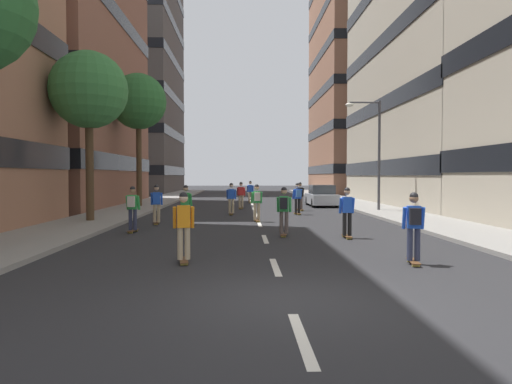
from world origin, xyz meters
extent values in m
plane|color=#28282B|center=(0.00, 24.06, 0.00)|extent=(144.33, 144.33, 0.00)
cube|color=gray|center=(-7.75, 27.06, 0.07)|extent=(3.31, 66.15, 0.14)
cube|color=gray|center=(7.75, 27.06, 0.07)|extent=(3.31, 66.15, 0.14)
cube|color=silver|center=(0.00, -2.00, 0.00)|extent=(0.16, 2.20, 0.01)
cube|color=silver|center=(0.00, 3.00, 0.00)|extent=(0.16, 2.20, 0.01)
cube|color=silver|center=(0.00, 8.00, 0.00)|extent=(0.16, 2.20, 0.01)
cube|color=silver|center=(0.00, 13.00, 0.00)|extent=(0.16, 2.20, 0.01)
cube|color=silver|center=(0.00, 18.00, 0.00)|extent=(0.16, 2.20, 0.01)
cube|color=silver|center=(0.00, 23.00, 0.00)|extent=(0.16, 2.20, 0.01)
cube|color=silver|center=(0.00, 28.00, 0.00)|extent=(0.16, 2.20, 0.01)
cube|color=silver|center=(0.00, 33.00, 0.00)|extent=(0.16, 2.20, 0.01)
cube|color=silver|center=(0.00, 38.00, 0.00)|extent=(0.16, 2.20, 0.01)
cube|color=silver|center=(0.00, 43.00, 0.00)|extent=(0.16, 2.20, 0.01)
cube|color=silver|center=(0.00, 48.00, 0.00)|extent=(0.16, 2.20, 0.01)
cube|color=silver|center=(0.00, 53.00, 0.00)|extent=(0.16, 2.20, 0.01)
cube|color=brown|center=(-16.01, 26.71, 10.33)|extent=(13.20, 18.67, 20.65)
cube|color=black|center=(-16.01, 26.71, 3.10)|extent=(13.32, 18.79, 1.10)
cube|color=black|center=(-16.01, 26.71, 8.26)|extent=(13.32, 18.79, 1.10)
cube|color=black|center=(-16.01, 26.71, 13.42)|extent=(13.32, 18.79, 1.10)
cube|color=#4C4744|center=(-16.01, 54.20, 16.35)|extent=(13.20, 18.71, 32.70)
cube|color=black|center=(-16.01, 54.20, 2.80)|extent=(13.32, 18.83, 1.10)
cube|color=black|center=(-16.01, 54.20, 7.47)|extent=(13.32, 18.83, 1.10)
cube|color=black|center=(-16.01, 54.20, 12.15)|extent=(13.32, 18.83, 1.10)
cube|color=black|center=(-16.01, 54.20, 16.82)|extent=(13.32, 18.83, 1.10)
cube|color=black|center=(-16.01, 54.20, 21.49)|extent=(13.32, 18.83, 1.10)
cube|color=black|center=(16.01, 26.71, 2.75)|extent=(13.32, 22.11, 1.10)
cube|color=black|center=(16.01, 26.71, 7.33)|extent=(13.32, 22.11, 1.10)
cube|color=black|center=(16.01, 26.71, 11.91)|extent=(13.32, 22.11, 1.10)
cube|color=#9E6B51|center=(16.01, 54.20, 17.32)|extent=(13.20, 19.86, 34.65)
cube|color=black|center=(16.01, 54.20, 2.97)|extent=(13.32, 19.98, 1.10)
cube|color=black|center=(16.01, 54.20, 7.92)|extent=(13.32, 19.98, 1.10)
cube|color=black|center=(16.01, 54.20, 12.87)|extent=(13.32, 19.98, 1.10)
cube|color=black|center=(16.01, 54.20, 17.82)|extent=(13.32, 19.98, 1.10)
cube|color=black|center=(16.01, 54.20, 22.77)|extent=(13.32, 19.98, 1.10)
cube|color=#B2B7BF|center=(4.90, 25.54, 0.53)|extent=(1.80, 4.40, 0.70)
cube|color=#2D3338|center=(4.90, 25.39, 1.20)|extent=(1.60, 2.10, 0.64)
cylinder|color=black|center=(4.10, 26.99, 0.32)|extent=(0.22, 0.64, 0.64)
cylinder|color=black|center=(5.70, 26.99, 0.32)|extent=(0.22, 0.64, 0.64)
cylinder|color=black|center=(4.10, 24.09, 0.32)|extent=(0.22, 0.64, 0.64)
cylinder|color=black|center=(5.70, 24.09, 0.32)|extent=(0.22, 0.64, 0.64)
cylinder|color=#4C3823|center=(-7.75, 13.72, 2.50)|extent=(0.36, 0.36, 4.72)
sphere|color=#387A3D|center=(-7.75, 13.72, 6.09)|extent=(3.51, 3.51, 3.51)
cylinder|color=#4C3823|center=(-7.75, 24.23, 3.01)|extent=(0.36, 0.36, 5.74)
sphere|color=#2D6B33|center=(-7.75, 24.23, 7.19)|extent=(3.75, 3.75, 3.75)
cylinder|color=#3F3F44|center=(7.42, 19.99, 3.39)|extent=(0.16, 0.16, 6.50)
cylinder|color=#3F3F44|center=(6.52, 19.99, 6.54)|extent=(1.80, 0.10, 0.10)
ellipsoid|color=silver|center=(5.62, 19.99, 6.39)|extent=(0.50, 0.30, 0.24)
cube|color=brown|center=(-4.98, 10.04, 0.08)|extent=(0.27, 0.91, 0.02)
cylinder|color=#D8BF4C|center=(-4.96, 10.36, 0.04)|extent=(0.19, 0.08, 0.07)
cylinder|color=#D8BF4C|center=(-5.01, 9.73, 0.04)|extent=(0.19, 0.08, 0.07)
cylinder|color=#2D334C|center=(-5.07, 10.05, 0.49)|extent=(0.15, 0.15, 0.80)
cylinder|color=#2D334C|center=(-4.89, 10.04, 0.49)|extent=(0.15, 0.15, 0.80)
cube|color=green|center=(-4.98, 10.04, 1.17)|extent=(0.34, 0.23, 0.55)
cylinder|color=green|center=(-5.20, 10.11, 1.14)|extent=(0.11, 0.24, 0.55)
cylinder|color=green|center=(-4.76, 10.08, 1.14)|extent=(0.11, 0.24, 0.55)
sphere|color=#997051|center=(-4.98, 10.06, 1.62)|extent=(0.22, 0.22, 0.22)
sphere|color=black|center=(-4.98, 10.06, 1.67)|extent=(0.21, 0.21, 0.21)
cube|color=beige|center=(-5.00, 9.87, 1.20)|extent=(0.27, 0.18, 0.40)
cube|color=brown|center=(2.84, 21.22, 0.08)|extent=(0.41, 0.92, 0.02)
cylinder|color=#D8BF4C|center=(2.76, 21.53, 0.04)|extent=(0.19, 0.11, 0.07)
cylinder|color=#D8BF4C|center=(2.91, 20.91, 0.04)|extent=(0.19, 0.11, 0.07)
cylinder|color=#594C47|center=(2.75, 21.19, 0.49)|extent=(0.17, 0.17, 0.80)
cylinder|color=#594C47|center=(2.92, 21.24, 0.49)|extent=(0.17, 0.17, 0.80)
cube|color=black|center=(2.84, 21.22, 1.17)|extent=(0.36, 0.27, 0.55)
cylinder|color=black|center=(2.61, 21.21, 1.14)|extent=(0.14, 0.24, 0.55)
cylinder|color=black|center=(3.04, 21.32, 1.14)|extent=(0.14, 0.24, 0.55)
sphere|color=#997051|center=(2.83, 21.24, 1.62)|extent=(0.22, 0.22, 0.22)
sphere|color=black|center=(2.83, 21.24, 1.67)|extent=(0.21, 0.21, 0.21)
cube|color=brown|center=(-4.62, 13.14, 0.08)|extent=(0.27, 0.91, 0.02)
cylinder|color=#D8BF4C|center=(-4.65, 13.46, 0.04)|extent=(0.19, 0.08, 0.07)
cylinder|color=#D8BF4C|center=(-4.59, 12.82, 0.04)|extent=(0.19, 0.08, 0.07)
cylinder|color=tan|center=(-4.71, 13.13, 0.49)|extent=(0.15, 0.15, 0.80)
cylinder|color=tan|center=(-4.53, 13.15, 0.49)|extent=(0.15, 0.15, 0.80)
cube|color=blue|center=(-4.62, 13.14, 1.17)|extent=(0.34, 0.23, 0.55)
cylinder|color=blue|center=(-4.84, 13.17, 1.14)|extent=(0.11, 0.24, 0.55)
cylinder|color=blue|center=(-4.40, 13.21, 1.14)|extent=(0.11, 0.24, 0.55)
sphere|color=tan|center=(-4.62, 13.16, 1.62)|extent=(0.22, 0.22, 0.22)
sphere|color=black|center=(-4.62, 13.16, 1.67)|extent=(0.21, 0.21, 0.21)
cube|color=brown|center=(2.32, 18.21, 0.08)|extent=(0.37, 0.92, 0.02)
cylinder|color=#D8BF4C|center=(2.26, 18.52, 0.04)|extent=(0.19, 0.10, 0.07)
cylinder|color=#D8BF4C|center=(2.38, 17.89, 0.04)|extent=(0.19, 0.10, 0.07)
cylinder|color=black|center=(2.23, 18.19, 0.49)|extent=(0.16, 0.16, 0.80)
cylinder|color=black|center=(2.41, 18.23, 0.49)|extent=(0.16, 0.16, 0.80)
cube|color=blue|center=(2.32, 18.21, 1.17)|extent=(0.35, 0.26, 0.55)
cylinder|color=blue|center=(2.09, 18.22, 1.14)|extent=(0.13, 0.24, 0.55)
cylinder|color=blue|center=(2.52, 18.30, 1.14)|extent=(0.13, 0.24, 0.55)
sphere|color=beige|center=(2.31, 18.23, 1.62)|extent=(0.22, 0.22, 0.22)
sphere|color=black|center=(2.31, 18.23, 1.67)|extent=(0.21, 0.21, 0.21)
cube|color=#3F72BF|center=(2.35, 18.03, 1.20)|extent=(0.29, 0.21, 0.40)
cube|color=brown|center=(0.72, 8.74, 0.08)|extent=(0.33, 0.92, 0.02)
cylinder|color=#D8BF4C|center=(0.76, 9.05, 0.04)|extent=(0.19, 0.10, 0.07)
cylinder|color=#D8BF4C|center=(0.67, 8.42, 0.04)|extent=(0.19, 0.10, 0.07)
cylinder|color=#594C47|center=(0.63, 8.75, 0.49)|extent=(0.16, 0.16, 0.80)
cylinder|color=#594C47|center=(0.81, 8.72, 0.49)|extent=(0.16, 0.16, 0.80)
cube|color=green|center=(0.72, 8.74, 1.17)|extent=(0.35, 0.24, 0.55)
cylinder|color=green|center=(0.51, 8.82, 1.14)|extent=(0.12, 0.24, 0.55)
cylinder|color=green|center=(0.94, 8.76, 1.14)|extent=(0.12, 0.24, 0.55)
sphere|color=tan|center=(0.72, 8.76, 1.62)|extent=(0.22, 0.22, 0.22)
sphere|color=black|center=(0.72, 8.76, 1.67)|extent=(0.21, 0.21, 0.21)
cube|color=black|center=(0.69, 8.56, 1.20)|extent=(0.28, 0.20, 0.40)
cube|color=brown|center=(-1.38, 18.22, 0.08)|extent=(0.22, 0.90, 0.02)
cylinder|color=#D8BF4C|center=(-1.37, 18.54, 0.04)|extent=(0.18, 0.07, 0.07)
cylinder|color=#D8BF4C|center=(-1.39, 17.90, 0.04)|extent=(0.18, 0.07, 0.07)
cylinder|color=tan|center=(-1.47, 18.22, 0.49)|extent=(0.14, 0.14, 0.80)
cylinder|color=tan|center=(-1.29, 18.22, 0.49)|extent=(0.14, 0.14, 0.80)
cube|color=blue|center=(-1.38, 18.22, 1.17)|extent=(0.32, 0.21, 0.55)
cylinder|color=blue|center=(-1.60, 18.27, 1.14)|extent=(0.10, 0.23, 0.55)
cylinder|color=blue|center=(-1.16, 18.26, 1.14)|extent=(0.10, 0.23, 0.55)
sphere|color=beige|center=(-1.38, 18.24, 1.62)|extent=(0.22, 0.22, 0.22)
sphere|color=black|center=(-1.38, 18.24, 1.67)|extent=(0.21, 0.21, 0.21)
cube|color=brown|center=(3.42, 3.21, 0.08)|extent=(0.34, 0.92, 0.02)
cylinder|color=#D8BF4C|center=(3.47, 3.53, 0.04)|extent=(0.19, 0.10, 0.07)
cylinder|color=#D8BF4C|center=(3.36, 2.90, 0.04)|extent=(0.19, 0.10, 0.07)
cylinder|color=#2D334C|center=(3.33, 3.23, 0.49)|extent=(0.16, 0.16, 0.80)
cylinder|color=#2D334C|center=(3.50, 3.20, 0.49)|extent=(0.16, 0.16, 0.80)
cube|color=blue|center=(3.42, 3.21, 1.17)|extent=(0.35, 0.25, 0.55)
cylinder|color=blue|center=(3.21, 3.30, 1.14)|extent=(0.13, 0.24, 0.55)
cylinder|color=blue|center=(3.64, 3.22, 1.14)|extent=(0.13, 0.24, 0.55)
sphere|color=#997051|center=(3.42, 3.23, 1.62)|extent=(0.22, 0.22, 0.22)
sphere|color=black|center=(3.42, 3.23, 1.67)|extent=(0.21, 0.21, 0.21)
cube|color=black|center=(3.39, 3.03, 1.20)|extent=(0.28, 0.20, 0.40)
cube|color=brown|center=(-0.11, 29.47, 0.08)|extent=(0.27, 0.91, 0.02)
cylinder|color=#D8BF4C|center=(-0.14, 29.79, 0.04)|extent=(0.19, 0.08, 0.07)
cylinder|color=#D8BF4C|center=(-0.09, 29.16, 0.04)|extent=(0.19, 0.08, 0.07)
cylinder|color=tan|center=(-0.20, 29.47, 0.49)|extent=(0.15, 0.15, 0.80)
cylinder|color=tan|center=(-0.02, 29.48, 0.49)|extent=(0.15, 0.15, 0.80)
cube|color=blue|center=(-0.11, 29.47, 1.17)|extent=(0.34, 0.23, 0.55)
cylinder|color=blue|center=(-0.33, 29.51, 1.14)|extent=(0.11, 0.24, 0.55)
cylinder|color=blue|center=(0.10, 29.54, 1.14)|extent=(0.11, 0.24, 0.55)
sphere|color=tan|center=(-0.11, 29.49, 1.62)|extent=(0.22, 0.22, 0.22)
sphere|color=black|center=(-0.11, 29.49, 1.67)|extent=(0.21, 0.21, 0.21)
cube|color=brown|center=(-0.84, 22.98, 0.08)|extent=(0.34, 0.92, 0.02)
cylinder|color=#D8BF4C|center=(-0.79, 23.29, 0.04)|extent=(0.19, 0.10, 0.07)
cylinder|color=#D8BF4C|center=(-0.90, 22.66, 0.04)|extent=(0.19, 0.10, 0.07)
cylinder|color=tan|center=(-0.93, 22.99, 0.49)|extent=(0.16, 0.16, 0.80)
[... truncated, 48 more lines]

